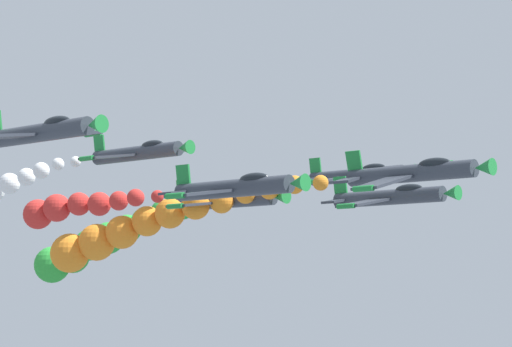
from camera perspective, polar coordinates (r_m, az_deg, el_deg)
The scene contains 10 objects.
airplane_lead at distance 69.81m, azimuth 7.97°, elevation 0.04°, with size 9.36×10.35×3.17m.
smoke_trail_lead at distance 82.16m, azimuth -6.27°, elevation -2.86°, with size 6.18×22.46×6.35m.
airplane_left_inner at distance 80.02m, azimuth 6.84°, elevation -1.18°, with size 9.49×10.35×2.82m.
airplane_right_inner at distance 68.33m, azimuth -1.09°, elevation -0.73°, with size 9.52×10.35×2.69m.
smoke_trail_right_inner at distance 77.90m, azimuth -9.39°, elevation -1.72°, with size 3.15×11.70×2.44m.
airplane_left_outer at distance 79.70m, azimuth -1.51°, elevation -1.36°, with size 9.54×10.35×2.60m.
airplane_right_outer at distance 91.73m, azimuth 5.20°, elevation -0.08°, with size 9.51×10.35×2.75m.
smoke_trail_right_outer at distance 107.04m, azimuth -7.46°, elevation -3.31°, with size 7.31×27.89×9.06m.
airplane_trailing at distance 67.85m, azimuth -10.91°, elevation 2.07°, with size 9.52×10.35×2.66m.
airplane_high_slot at distance 85.15m, azimuth -6.01°, elevation 1.05°, with size 9.51×10.35×2.72m.
Camera 1 is at (58.09, 50.68, 103.06)m, focal length 78.74 mm.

